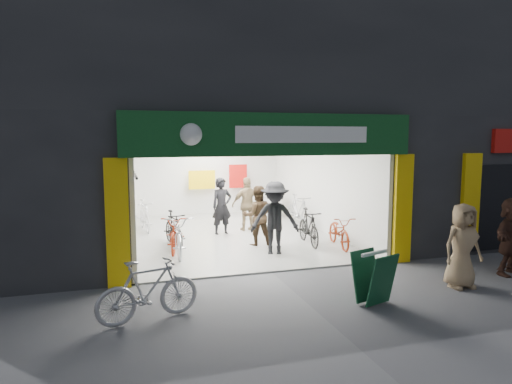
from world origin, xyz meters
name	(u,v)px	position (x,y,z in m)	size (l,w,h in m)	color
ground	(272,273)	(0.00, 0.00, 0.00)	(60.00, 60.00, 0.00)	#56565B
building	(249,96)	(0.91, 4.99, 4.31)	(17.00, 10.27, 8.00)	#232326
bike_left_front	(178,235)	(-1.80, 2.18, 0.53)	(0.70, 2.01, 1.05)	silver
bike_left_midfront	(174,229)	(-1.80, 3.13, 0.49)	(0.46, 1.62, 0.98)	black
bike_left_midback	(176,233)	(-1.80, 2.63, 0.49)	(0.65, 1.85, 0.97)	#98250D
bike_left_back	(144,216)	(-2.45, 5.42, 0.50)	(0.47, 1.68, 1.01)	silver
bike_right_front	(309,227)	(1.80, 2.17, 0.51)	(0.48, 1.70, 1.02)	black
bike_right_mid	(339,232)	(2.50, 1.69, 0.44)	(0.59, 1.68, 0.88)	maroon
bike_right_back	(298,211)	(2.50, 4.63, 0.55)	(0.52, 1.84, 1.10)	#A5A5AA
parked_bike	(148,290)	(-2.80, -1.91, 0.52)	(0.49, 1.72, 1.03)	#B3B3B8
customer_a	(222,207)	(-0.21, 4.17, 0.89)	(0.65, 0.42, 1.77)	black
customer_b	(257,216)	(0.42, 2.53, 0.84)	(0.81, 0.63, 1.68)	#39291A
customer_c	(275,219)	(0.56, 1.45, 0.94)	(1.22, 0.70, 1.89)	black
customer_d	(248,205)	(0.69, 4.43, 0.87)	(1.02, 0.42, 1.74)	olive
pedestrian_near	(462,246)	(3.30, -2.01, 0.85)	(0.83, 0.54, 1.70)	#987C58
pedestrian_far	(511,236)	(4.94, -1.60, 0.85)	(1.57, 0.50, 1.70)	#392119
sandwich_board	(374,276)	(1.12, -2.33, 0.52)	(0.77, 0.78, 0.94)	#104325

